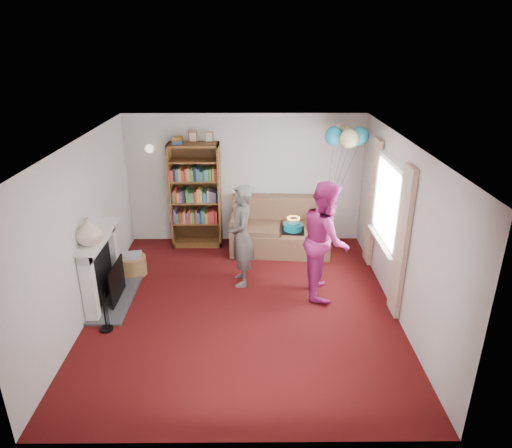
{
  "coord_description": "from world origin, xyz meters",
  "views": [
    {
      "loc": [
        0.15,
        -5.91,
        3.8
      ],
      "look_at": [
        0.2,
        0.6,
        1.11
      ],
      "focal_mm": 32.0,
      "sensor_mm": 36.0,
      "label": 1
    }
  ],
  "objects_px": {
    "bookcase": "(196,196)",
    "person_striped": "(241,236)",
    "birthday_cake": "(293,227)",
    "person_magenta": "(326,239)",
    "sofa": "(280,231)"
  },
  "relations": [
    {
      "from": "bookcase",
      "to": "person_striped",
      "type": "xyz_separation_m",
      "value": [
        0.9,
        -1.56,
        -0.13
      ]
    },
    {
      "from": "bookcase",
      "to": "sofa",
      "type": "relative_size",
      "value": 1.21
    },
    {
      "from": "sofa",
      "to": "birthday_cake",
      "type": "distance_m",
      "value": 1.76
    },
    {
      "from": "person_magenta",
      "to": "sofa",
      "type": "bearing_deg",
      "value": 23.4
    },
    {
      "from": "bookcase",
      "to": "person_striped",
      "type": "distance_m",
      "value": 1.81
    },
    {
      "from": "bookcase",
      "to": "sofa",
      "type": "bearing_deg",
      "value": -8.06
    },
    {
      "from": "bookcase",
      "to": "person_striped",
      "type": "bearing_deg",
      "value": -60.06
    },
    {
      "from": "birthday_cake",
      "to": "person_magenta",
      "type": "bearing_deg",
      "value": -5.6
    },
    {
      "from": "person_striped",
      "to": "bookcase",
      "type": "bearing_deg",
      "value": -156.63
    },
    {
      "from": "bookcase",
      "to": "person_magenta",
      "type": "xyz_separation_m",
      "value": [
        2.2,
        -1.87,
        -0.05
      ]
    },
    {
      "from": "person_striped",
      "to": "birthday_cake",
      "type": "xyz_separation_m",
      "value": [
        0.8,
        -0.26,
        0.26
      ]
    },
    {
      "from": "sofa",
      "to": "person_magenta",
      "type": "relative_size",
      "value": 0.99
    },
    {
      "from": "person_striped",
      "to": "person_magenta",
      "type": "relative_size",
      "value": 0.92
    },
    {
      "from": "bookcase",
      "to": "birthday_cake",
      "type": "distance_m",
      "value": 2.49
    },
    {
      "from": "person_magenta",
      "to": "birthday_cake",
      "type": "height_order",
      "value": "person_magenta"
    }
  ]
}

